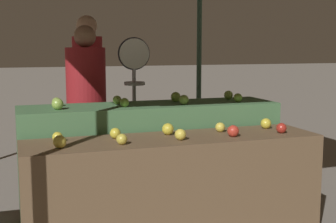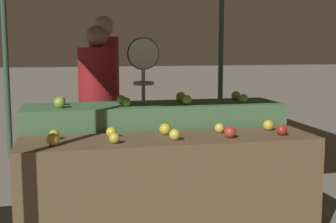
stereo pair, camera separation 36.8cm
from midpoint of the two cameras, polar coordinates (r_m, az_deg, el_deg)
display_counter_front at (r=3.51m, az=3.31°, el=-9.66°), size 2.18×0.55×0.80m
display_counter_back at (r=4.04m, az=0.94°, el=-5.97°), size 2.18×0.55×0.97m
apple_front_0 at (r=3.17m, az=-10.67°, el=-3.41°), size 0.09×0.09×0.09m
apple_front_1 at (r=3.19m, az=-3.29°, el=-3.30°), size 0.08×0.08×0.08m
apple_front_2 at (r=3.31m, az=4.02°, el=-2.87°), size 0.08×0.08×0.08m
apple_front_3 at (r=3.44m, az=10.62°, el=-2.52°), size 0.09×0.09×0.09m
apple_front_4 at (r=3.63m, az=16.57°, el=-2.22°), size 0.08×0.08×0.08m
apple_front_5 at (r=3.38m, az=-10.72°, el=-2.84°), size 0.07×0.07×0.07m
apple_front_6 at (r=3.41m, az=-3.86°, el=-2.57°), size 0.08×0.08×0.08m
apple_front_7 at (r=3.50m, az=2.67°, el=-2.18°), size 0.09×0.09×0.09m
apple_front_8 at (r=3.62m, az=9.20°, el=-2.04°), size 0.08×0.08×0.08m
apple_front_9 at (r=3.81m, az=14.87°, el=-1.64°), size 0.09×0.09×0.09m
apple_back_0 at (r=3.74m, az=-10.36°, el=1.06°), size 0.09×0.09×0.09m
apple_back_1 at (r=3.79m, az=-2.37°, el=1.16°), size 0.07×0.07×0.07m
apple_back_2 at (r=3.91m, az=5.00°, el=1.41°), size 0.08×0.08×0.08m
apple_back_3 at (r=4.10m, az=11.73°, el=1.54°), size 0.08×0.08×0.08m
apple_back_4 at (r=3.94m, az=-10.32°, el=1.29°), size 0.07×0.07×0.07m
apple_back_5 at (r=3.99m, az=-3.12°, el=1.48°), size 0.07×0.07×0.07m
apple_back_6 at (r=4.11m, az=4.14°, el=1.77°), size 0.09×0.09×0.09m
apple_back_7 at (r=4.30m, az=10.72°, el=1.90°), size 0.08×0.08×0.08m
produce_scale at (r=4.53m, az=-0.68°, el=3.89°), size 0.31×0.20×1.55m
person_vendor_at_scale at (r=4.79m, az=-6.35°, el=1.83°), size 0.43×0.43×1.67m
person_customer_left at (r=5.49m, az=-5.85°, el=3.72°), size 0.46×0.46×1.81m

